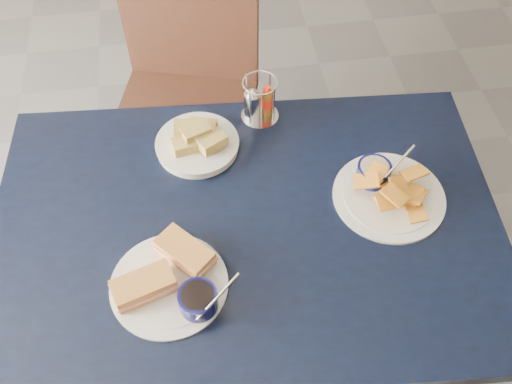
{
  "coord_description": "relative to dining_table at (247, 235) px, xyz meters",
  "views": [
    {
      "loc": [
        -0.29,
        -0.65,
        1.95
      ],
      "look_at": [
        -0.17,
        0.19,
        0.82
      ],
      "focal_mm": 40.0,
      "sensor_mm": 36.0,
      "label": 1
    }
  ],
  "objects": [
    {
      "name": "plantain_plate",
      "position": [
        0.37,
        0.04,
        0.08
      ],
      "size": [
        0.29,
        0.29,
        0.12
      ],
      "color": "white",
      "rests_on": "dining_table"
    },
    {
      "name": "sandwich_plate",
      "position": [
        -0.2,
        -0.15,
        0.09
      ],
      "size": [
        0.3,
        0.28,
        0.12
      ],
      "color": "white",
      "rests_on": "dining_table"
    },
    {
      "name": "condiment_caddy",
      "position": [
        0.09,
        0.37,
        0.12
      ],
      "size": [
        0.11,
        0.11,
        0.14
      ],
      "color": "silver",
      "rests_on": "dining_table"
    },
    {
      "name": "bread_basket",
      "position": [
        -0.1,
        0.27,
        0.09
      ],
      "size": [
        0.23,
        0.23,
        0.08
      ],
      "color": "white",
      "rests_on": "dining_table"
    },
    {
      "name": "chair_far",
      "position": [
        -0.13,
        0.76,
        -0.11
      ],
      "size": [
        0.58,
        0.57,
        1.01
      ],
      "color": "black",
      "rests_on": "ground"
    },
    {
      "name": "ground",
      "position": [
        0.2,
        -0.15,
        -0.69
      ],
      "size": [
        6.0,
        6.0,
        0.0
      ],
      "primitive_type": "plane",
      "color": "#55565B",
      "rests_on": "ground"
    },
    {
      "name": "dining_table",
      "position": [
        0.0,
        0.0,
        0.0
      ],
      "size": [
        1.36,
        0.97,
        0.75
      ],
      "color": "black",
      "rests_on": "ground"
    }
  ]
}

